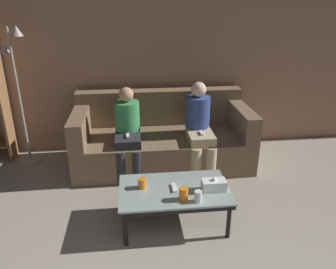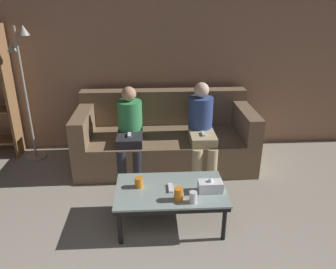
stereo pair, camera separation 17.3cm
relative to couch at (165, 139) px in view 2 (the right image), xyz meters
The scene contains 11 objects.
wall_back 1.13m from the couch, 90.00° to the left, with size 12.00×0.06×2.60m.
couch is the anchor object (origin of this frame).
coffee_table 1.31m from the couch, 90.50° to the right, with size 1.02×0.62×0.38m.
cup_near_left 1.50m from the couch, 88.21° to the right, with size 0.08×0.08×0.12m.
cup_near_right 1.55m from the couch, 83.72° to the right, with size 0.07×0.07×0.10m.
cup_far_center 1.30m from the couch, 103.60° to the right, with size 0.08×0.08×0.10m.
tissue_box 1.42m from the couch, 75.76° to the right, with size 0.22×0.12×0.13m.
game_remote 1.31m from the couch, 90.50° to the right, with size 0.04×0.15×0.02m.
standing_lamp 1.89m from the couch, behind, with size 0.31×0.26×1.73m.
seated_person_left_end 0.55m from the couch, 152.14° to the right, with size 0.31×0.62×1.05m.
seated_person_mid_left 0.55m from the couch, 27.93° to the right, with size 0.31×0.64×1.09m.
Camera 2 is at (-0.18, -0.33, 2.02)m, focal length 35.00 mm.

